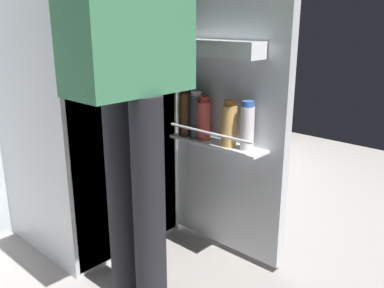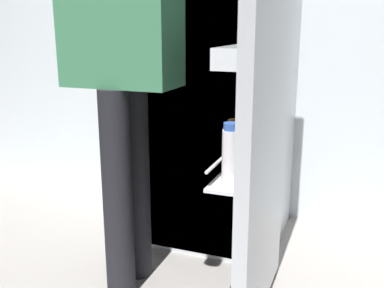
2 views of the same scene
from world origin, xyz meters
The scene contains 3 objects.
ground_plane centered at (0.00, 0.00, 0.00)m, with size 5.08×5.08×0.00m, color gray.
refrigerator centered at (0.03, 0.51, 0.88)m, with size 0.69×1.26×1.75m.
person centered at (-0.21, -0.06, 1.04)m, with size 0.55×0.76×1.72m.
Camera 2 is at (0.66, -1.60, 1.09)m, focal length 42.08 mm.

